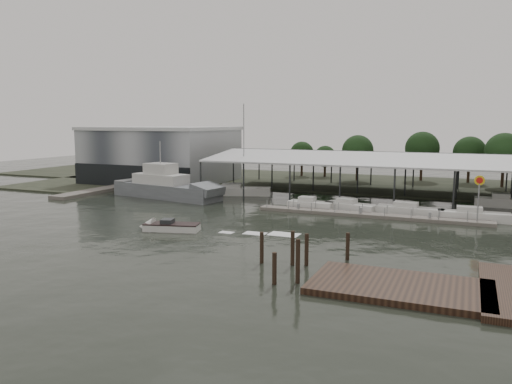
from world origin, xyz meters
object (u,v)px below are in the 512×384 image
at_px(speedboat_underway, 167,227).
at_px(shell_fuel_sign, 479,190).
at_px(grey_trawler, 167,187).
at_px(white_sailboat, 240,191).

bearing_deg(speedboat_underway, shell_fuel_sign, -166.09).
height_order(grey_trawler, white_sailboat, white_sailboat).
distance_m(shell_fuel_sign, grey_trawler, 43.21).
bearing_deg(grey_trawler, white_sailboat, 47.88).
bearing_deg(white_sailboat, shell_fuel_sign, -35.28).
height_order(grey_trawler, speedboat_underway, grey_trawler).
distance_m(grey_trawler, speedboat_underway, 23.45).
bearing_deg(speedboat_underway, grey_trawler, -71.23).
bearing_deg(shell_fuel_sign, grey_trawler, 175.67).
height_order(white_sailboat, speedboat_underway, white_sailboat).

